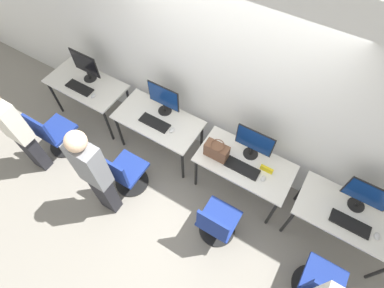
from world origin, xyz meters
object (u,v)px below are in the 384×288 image
(mouse_far_left, at_px, (93,96))
(mouse_left, at_px, (172,130))
(person_left, at_px, (94,173))
(monitor_far_right, at_px, (367,196))
(office_chair_left, at_px, (126,174))
(keyboard_far_left, at_px, (79,88))
(mouse_right, at_px, (263,178))
(keyboard_far_right, at_px, (350,224))
(keyboard_right, at_px, (242,168))
(office_chair_far_left, at_px, (55,135))
(office_chair_right, at_px, (217,224))
(monitor_far_left, at_px, (85,65))
(handbag, at_px, (217,151))
(mouse_far_right, at_px, (377,236))
(keyboard_left, at_px, (155,123))
(monitor_left, at_px, (164,98))
(monitor_right, at_px, (254,143))
(person_far_left, at_px, (17,131))
(office_chair_far_right, at_px, (320,286))

(mouse_far_left, height_order, mouse_left, same)
(person_left, bearing_deg, monitor_far_right, 25.52)
(office_chair_left, distance_m, person_left, 0.69)
(keyboard_far_left, height_order, mouse_right, mouse_right)
(mouse_left, height_order, keyboard_far_right, mouse_left)
(keyboard_right, height_order, monitor_far_right, monitor_far_right)
(mouse_left, xyz_separation_m, mouse_right, (1.33, -0.03, 0.00))
(office_chair_far_left, distance_m, mouse_right, 3.05)
(office_chair_right, bearing_deg, office_chair_left, -178.69)
(monitor_far_left, xyz_separation_m, monitor_far_right, (3.97, 0.04, 0.00))
(person_left, bearing_deg, keyboard_far_left, 140.98)
(handbag, bearing_deg, mouse_far_right, 0.01)
(mouse_right, height_order, office_chair_right, office_chair_right)
(mouse_right, relative_size, keyboard_far_right, 0.21)
(person_left, bearing_deg, monitor_far_left, 135.10)
(office_chair_far_left, relative_size, keyboard_left, 2.02)
(monitor_left, bearing_deg, mouse_far_left, -163.03)
(keyboard_far_right, bearing_deg, handbag, 179.67)
(office_chair_far_left, xyz_separation_m, monitor_right, (2.65, 0.96, 0.63))
(monitor_far_left, xyz_separation_m, mouse_far_left, (0.29, -0.25, -0.24))
(monitor_far_left, distance_m, keyboard_right, 2.67)
(person_far_left, relative_size, mouse_far_right, 17.43)
(monitor_left, xyz_separation_m, handbag, (0.96, -0.27, -0.14))
(mouse_far_left, relative_size, mouse_left, 1.00)
(office_chair_left, bearing_deg, office_chair_right, 1.31)
(mouse_far_left, relative_size, office_chair_left, 0.10)
(monitor_far_left, relative_size, office_chair_left, 0.54)
(mouse_far_left, distance_m, office_chair_left, 1.25)
(person_left, distance_m, keyboard_far_right, 2.91)
(mouse_far_left, height_order, office_chair_far_right, office_chair_far_right)
(mouse_left, relative_size, monitor_far_right, 0.19)
(office_chair_far_right, bearing_deg, monitor_far_left, 167.65)
(mouse_far_left, xyz_separation_m, office_chair_left, (1.00, -0.64, -0.39))
(office_chair_left, distance_m, mouse_right, 1.83)
(person_far_left, distance_m, mouse_left, 1.99)
(office_chair_far_left, xyz_separation_m, mouse_left, (1.60, 0.74, 0.39))
(monitor_far_right, bearing_deg, monitor_right, 179.97)
(monitor_right, bearing_deg, keyboard_left, -170.08)
(person_left, xyz_separation_m, mouse_far_right, (3.00, 1.05, -0.19))
(mouse_far_left, distance_m, keyboard_far_right, 3.69)
(monitor_far_right, distance_m, handbag, 1.71)
(office_chair_right, height_order, keyboard_far_right, office_chair_right)
(keyboard_far_right, bearing_deg, mouse_far_right, 2.00)
(office_chair_far_left, relative_size, office_chair_far_right, 1.00)
(monitor_right, height_order, handbag, monitor_right)
(keyboard_far_right, distance_m, handbag, 1.69)
(mouse_far_right, bearing_deg, office_chair_far_left, -170.57)
(mouse_far_left, xyz_separation_m, keyboard_left, (1.04, 0.06, -0.01))
(monitor_far_left, bearing_deg, monitor_left, 2.71)
(office_chair_far_right, bearing_deg, mouse_left, 163.79)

